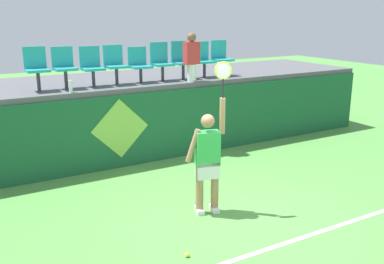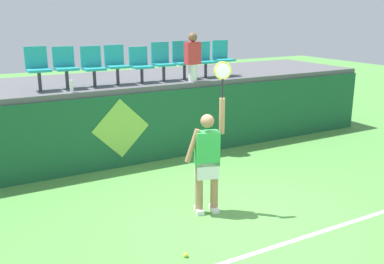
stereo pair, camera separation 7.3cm
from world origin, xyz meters
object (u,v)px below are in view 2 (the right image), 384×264
at_px(stadium_chair_4, 140,63).
at_px(stadium_chair_7, 204,58).
at_px(stadium_chair_2, 93,65).
at_px(spectator_0, 193,56).
at_px(stadium_chair_0, 38,66).
at_px(stadium_chair_1, 65,65).
at_px(stadium_chair_3, 116,63).
at_px(tennis_ball, 186,255).
at_px(stadium_chair_5, 162,60).
at_px(stadium_chair_8, 222,56).
at_px(water_bottle, 72,86).
at_px(tennis_player, 207,159).
at_px(stadium_chair_6, 183,59).

xyz_separation_m(stadium_chair_4, stadium_chair_7, (1.67, 0.00, 0.03)).
xyz_separation_m(stadium_chair_2, spectator_0, (2.17, -0.48, 0.11)).
bearing_deg(stadium_chair_0, stadium_chair_1, -0.18).
bearing_deg(stadium_chair_7, stadium_chair_0, -179.97).
bearing_deg(stadium_chair_3, stadium_chair_4, -0.14).
bearing_deg(stadium_chair_4, tennis_ball, -105.95).
bearing_deg(stadium_chair_5, stadium_chair_0, -179.90).
bearing_deg(stadium_chair_3, spectator_0, -16.04).
relative_size(stadium_chair_5, stadium_chair_8, 1.01).
xyz_separation_m(water_bottle, stadium_chair_1, (0.03, 0.54, 0.36)).
height_order(tennis_player, stadium_chair_4, tennis_player).
bearing_deg(stadium_chair_7, tennis_ball, -123.22).
height_order(water_bottle, stadium_chair_2, stadium_chair_2).
bearing_deg(stadium_chair_0, stadium_chair_4, -0.04).
height_order(tennis_ball, spectator_0, spectator_0).
xyz_separation_m(tennis_player, stadium_chair_5, (0.86, 3.45, 1.22)).
xyz_separation_m(stadium_chair_5, spectator_0, (0.54, -0.48, 0.10)).
relative_size(stadium_chair_3, stadium_chair_6, 0.96).
height_order(stadium_chair_5, stadium_chair_6, stadium_chair_6).
distance_m(water_bottle, stadium_chair_3, 1.30).
bearing_deg(tennis_ball, tennis_player, 47.42).
bearing_deg(tennis_player, stadium_chair_1, 111.41).
bearing_deg(stadium_chair_1, spectator_0, -9.76).
height_order(tennis_ball, stadium_chair_1, stadium_chair_1).
relative_size(stadium_chair_0, stadium_chair_7, 1.03).
xyz_separation_m(water_bottle, stadium_chair_3, (1.13, 0.54, 0.35)).
relative_size(stadium_chair_2, stadium_chair_4, 1.07).
relative_size(stadium_chair_3, stadium_chair_5, 0.97).
relative_size(tennis_ball, stadium_chair_6, 0.07).
xyz_separation_m(stadium_chair_2, stadium_chair_8, (3.27, -0.00, 0.02)).
distance_m(water_bottle, stadium_chair_8, 3.94).
distance_m(tennis_ball, stadium_chair_5, 5.31).
bearing_deg(stadium_chair_8, stadium_chair_5, 179.88).
distance_m(stadium_chair_0, stadium_chair_2, 1.12).
distance_m(stadium_chair_3, stadium_chair_5, 1.11).
distance_m(water_bottle, stadium_chair_4, 1.81).
bearing_deg(stadium_chair_5, spectator_0, -41.63).
relative_size(stadium_chair_4, stadium_chair_7, 0.93).
bearing_deg(stadium_chair_0, water_bottle, -46.69).
bearing_deg(stadium_chair_0, spectator_0, -8.20).
bearing_deg(stadium_chair_3, stadium_chair_7, 0.06).
relative_size(stadium_chair_6, spectator_0, 0.80).
bearing_deg(stadium_chair_0, tennis_player, -61.19).
xyz_separation_m(tennis_player, spectator_0, (1.40, 2.97, 1.32)).
bearing_deg(spectator_0, stadium_chair_3, 163.96).
bearing_deg(stadium_chair_6, water_bottle, -168.84).
bearing_deg(stadium_chair_7, water_bottle, -170.79).
xyz_separation_m(tennis_ball, stadium_chair_6, (2.37, 4.52, 2.12)).
bearing_deg(stadium_chair_3, tennis_ball, -99.09).
relative_size(stadium_chair_0, stadium_chair_2, 1.04).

